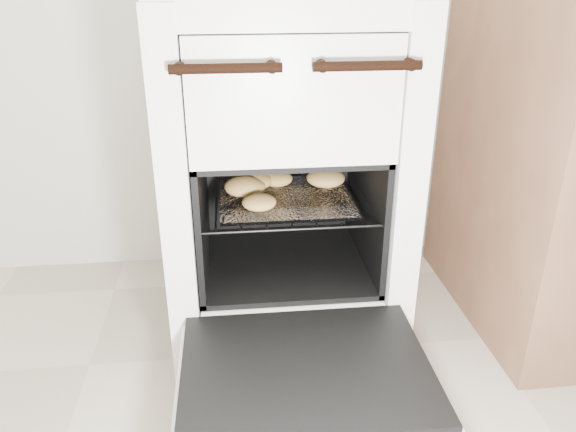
# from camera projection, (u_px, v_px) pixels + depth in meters

# --- Properties ---
(stove) EXTENTS (0.54, 0.60, 0.83)m
(stove) POSITION_uv_depth(u_px,v_px,m) (282.00, 178.00, 1.38)
(stove) COLOR white
(stove) RESTS_ON ground
(oven_door) EXTENTS (0.49, 0.38, 0.03)m
(oven_door) POSITION_uv_depth(u_px,v_px,m) (306.00, 372.00, 1.06)
(oven_door) COLOR black
(oven_door) RESTS_ON stove
(oven_rack) EXTENTS (0.39, 0.38, 0.01)m
(oven_rack) POSITION_uv_depth(u_px,v_px,m) (285.00, 197.00, 1.34)
(oven_rack) COLOR black
(oven_rack) RESTS_ON stove
(foil_sheet) EXTENTS (0.31, 0.27, 0.01)m
(foil_sheet) POSITION_uv_depth(u_px,v_px,m) (286.00, 198.00, 1.32)
(foil_sheet) COLOR white
(foil_sheet) RESTS_ON oven_rack
(baked_rolls) EXTENTS (0.33, 0.25, 0.04)m
(baked_rolls) POSITION_uv_depth(u_px,v_px,m) (267.00, 183.00, 1.35)
(baked_rolls) COLOR #DFA459
(baked_rolls) RESTS_ON foil_sheet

